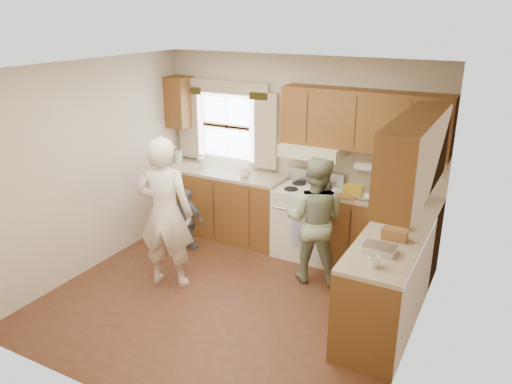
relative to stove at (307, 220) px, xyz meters
The scene contains 6 objects.
room 1.66m from the stove, 101.81° to the right, with size 3.80×3.80×3.80m.
kitchen_fixtures 0.61m from the stove, 48.93° to the right, with size 3.80×2.25×2.15m.
stove is the anchor object (origin of this frame).
woman_left 1.89m from the stove, 127.10° to the right, with size 0.64×0.42×1.76m, color white.
woman_right 0.73m from the stove, 61.31° to the right, with size 0.73×0.57×1.51m, color #2B442B.
child 1.56m from the stove, 156.79° to the right, with size 0.49×0.20×0.83m, color slate.
Camera 1 is at (2.49, -4.09, 3.00)m, focal length 35.00 mm.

